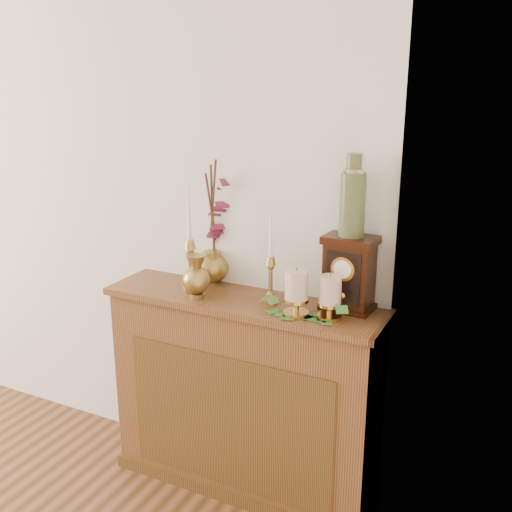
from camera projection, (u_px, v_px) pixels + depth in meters
The scene contains 10 objects.
console_shelf at pixel (243, 401), 2.69m from camera, with size 1.24×0.34×0.93m.
candlestick_left at pixel (190, 257), 2.60m from camera, with size 0.08×0.08×0.48m.
candlestick_center at pixel (271, 272), 2.47m from camera, with size 0.07×0.07×0.41m.
bud_vase at pixel (196, 277), 2.53m from camera, with size 0.12×0.12×0.19m.
ginger_jar at pixel (218, 227), 2.69m from camera, with size 0.24×0.25×0.57m.
pillar_candle_left at pixel (296, 291), 2.34m from camera, with size 0.10×0.10×0.20m.
pillar_candle_right at pixel (330, 295), 2.31m from camera, with size 0.10×0.10×0.19m.
ivy_garland at pixel (304, 314), 2.35m from camera, with size 0.44×0.18×0.08m.
mantel_clock at pixel (349, 274), 2.39m from camera, with size 0.21×0.16×0.31m.
ceramic_vase at pixel (353, 200), 2.31m from camera, with size 0.10×0.10×0.32m.
Camera 1 is at (2.51, -0.02, 1.84)m, focal length 42.00 mm.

